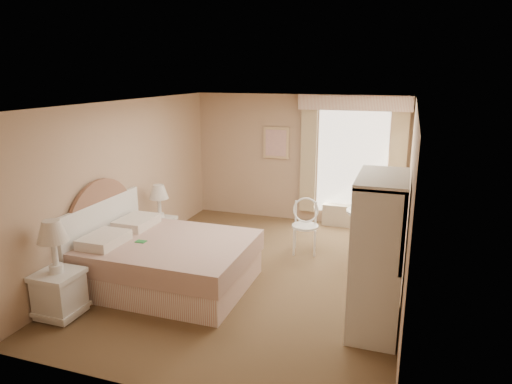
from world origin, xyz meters
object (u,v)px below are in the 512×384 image
(round_table, at_px, (367,225))
(armoire, at_px, (378,266))
(bed, at_px, (161,259))
(nightstand_far, at_px, (160,224))
(nightstand_near, at_px, (58,282))
(cafe_chair, at_px, (305,221))

(round_table, xyz_separation_m, armoire, (0.31, -2.25, 0.26))
(bed, relative_size, nightstand_far, 2.07)
(nightstand_far, bearing_deg, nightstand_near, -90.00)
(nightstand_near, relative_size, nightstand_far, 1.13)
(nightstand_near, xyz_separation_m, armoire, (3.65, 1.01, 0.29))
(nightstand_far, bearing_deg, round_table, 14.28)
(nightstand_near, distance_m, armoire, 3.80)
(bed, bearing_deg, nightstand_near, -121.56)
(cafe_chair, bearing_deg, round_table, 3.16)
(bed, relative_size, round_table, 3.05)
(round_table, xyz_separation_m, cafe_chair, (-0.98, -0.23, 0.03))
(nightstand_near, xyz_separation_m, cafe_chair, (2.36, 3.03, 0.06))
(nightstand_far, distance_m, round_table, 3.45)
(nightstand_far, height_order, cafe_chair, nightstand_far)
(nightstand_far, relative_size, armoire, 0.60)
(nightstand_near, bearing_deg, nightstand_far, 90.00)
(bed, height_order, nightstand_far, bed)
(cafe_chair, relative_size, armoire, 0.50)
(cafe_chair, bearing_deg, nightstand_near, -137.97)
(round_table, distance_m, armoire, 2.29)
(nightstand_far, relative_size, round_table, 1.48)
(bed, xyz_separation_m, cafe_chair, (1.64, 1.85, 0.15))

